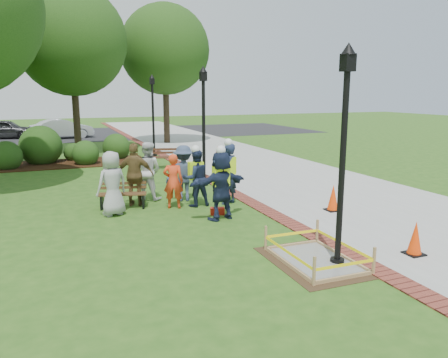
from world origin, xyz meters
name	(u,v)px	position (x,y,z in m)	size (l,w,h in m)	color
ground	(223,228)	(0.00, 0.00, 0.00)	(100.00, 100.00, 0.00)	#285116
sidewalk	(241,160)	(5.00, 10.00, 0.01)	(6.00, 60.00, 0.02)	#9E9E99
brick_edging	(179,164)	(1.75, 10.00, 0.01)	(0.50, 60.00, 0.03)	maroon
mulch_bed	(71,163)	(-3.00, 12.00, 0.02)	(7.00, 3.00, 0.05)	#381E0F
parking_lot	(100,134)	(0.00, 27.00, 0.00)	(36.00, 12.00, 0.01)	black
wet_concrete_pad	(316,251)	(0.89, -2.77, 0.23)	(1.73, 2.32, 0.55)	#47331E
bench_near	(123,200)	(-2.03, 2.92, 0.24)	(1.45, 0.78, 0.75)	brown
bench_far	(169,162)	(0.99, 9.06, 0.28)	(1.71, 0.99, 0.88)	#4E2E1A
cone_front	(415,239)	(3.02, -3.24, 0.36)	(0.37, 0.37, 0.74)	black
cone_back	(333,198)	(3.50, 0.29, 0.37)	(0.39, 0.39, 0.78)	black
cone_far	(217,154)	(3.74, 10.10, 0.37)	(0.39, 0.39, 0.76)	black
toolbox	(217,211)	(0.30, 1.21, 0.10)	(0.39, 0.21, 0.19)	#A71A0C
lamp_near	(344,140)	(1.25, -3.00, 2.48)	(0.28, 0.28, 4.26)	black
lamp_mid	(204,117)	(1.25, 5.00, 2.48)	(0.28, 0.28, 4.26)	black
lamp_far	(153,109)	(1.25, 13.00, 2.48)	(0.28, 0.28, 4.26)	black
tree_back	(71,41)	(-2.40, 15.83, 6.04)	(5.86, 5.86, 8.98)	#3D2D1E
tree_right	(165,50)	(3.46, 18.73, 6.03)	(5.78, 5.78, 8.93)	#3D2D1E
shrub_a	(8,169)	(-5.71, 11.46, 0.00)	(1.36, 1.36, 1.36)	#1A3F12
shrub_b	(42,163)	(-4.30, 12.58, 0.00)	(1.96, 1.96, 1.96)	#1A3F12
shrub_c	(86,165)	(-2.37, 11.43, 0.00)	(1.24, 1.24, 1.24)	#1A3F12
shrub_d	(117,159)	(-0.75, 12.78, 0.00)	(1.39, 1.39, 1.39)	#1A3F12
shrub_e	(74,161)	(-2.82, 12.94, 0.00)	(0.95, 0.95, 0.95)	#1A3F12
casual_person_a	(112,184)	(-2.40, 2.24, 0.90)	(0.67, 0.55, 1.79)	#A0A0A0
casual_person_b	(173,181)	(-0.64, 2.33, 0.81)	(0.60, 0.50, 1.61)	#F2401C
casual_person_c	(148,171)	(-1.10, 3.68, 0.92)	(0.69, 0.67, 1.84)	silver
casual_person_d	(135,175)	(-1.61, 3.07, 0.94)	(0.71, 0.59, 1.88)	brown
casual_person_e	(184,173)	(-0.10, 3.08, 0.87)	(0.65, 0.52, 1.75)	#374661
hivis_worker_a	(221,183)	(0.23, 0.75, 0.99)	(0.66, 0.50, 2.00)	#17273C
hivis_worker_b	(228,172)	(1.04, 2.20, 0.99)	(0.71, 0.62, 2.01)	#1B2748
hivis_worker_c	(196,176)	(0.05, 2.31, 0.91)	(0.56, 0.37, 1.84)	#191D41
parked_car_a	(7,139)	(-6.77, 25.73, 0.00)	(4.67, 2.03, 1.52)	#29292B
parked_car_b	(63,138)	(-2.93, 24.26, 0.00)	(4.71, 2.05, 1.54)	silver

